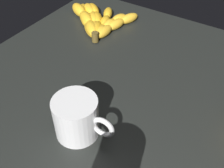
{
  "coord_description": "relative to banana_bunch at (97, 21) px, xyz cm",
  "views": [
    {
      "loc": [
        -39.5,
        -25.13,
        45.62
      ],
      "look_at": [
        -2.57,
        -1.37,
        5.55
      ],
      "focal_mm": 43.97,
      "sensor_mm": 36.0,
      "label": 1
    }
  ],
  "objects": [
    {
      "name": "ground_plane",
      "position": [
        -23.67,
        -21.31,
        -3.91
      ],
      "size": [
        85.87,
        78.12,
        4.58
      ],
      "primitive_type": "cube",
      "color": "black"
    },
    {
      "name": "banana_bunch",
      "position": [
        0.0,
        0.0,
        0.0
      ],
      "size": [
        20.15,
        23.75,
        3.65
      ],
      "color": "gold",
      "rests_on": "ground_plane"
    },
    {
      "name": "coffee_mug",
      "position": [
        -37.16,
        -21.86,
        2.78
      ],
      "size": [
        8.99,
        12.63,
        8.78
      ],
      "color": "silver",
      "rests_on": "ground_plane"
    }
  ]
}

